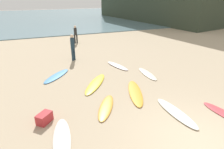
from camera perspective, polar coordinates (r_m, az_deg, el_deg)
The scene contains 13 objects.
ground_plane at distance 6.90m, azimuth 24.34°, elevation -18.17°, with size 120.00×120.00×0.00m, color tan.
ocean_water at distance 41.98m, azimuth -16.66°, elevation 16.24°, with size 120.00×40.00×0.08m, color slate.
surfboard_0 at distance 7.93m, azimuth -1.81°, elevation -9.72°, with size 0.51×2.01×0.07m, color gold.
surfboard_2 at distance 11.25m, azimuth 10.53°, elevation 0.22°, with size 0.50×1.96×0.07m, color #F2E7CC.
surfboard_3 at distance 7.99m, azimuth 18.59°, elevation -10.72°, with size 0.54×2.26×0.09m, color white.
surfboard_4 at distance 11.21m, azimuth -16.23°, elevation -0.40°, with size 0.56×2.19×0.08m, color #4D93D6.
surfboard_5 at distance 9.88m, azimuth -4.98°, elevation -2.73°, with size 0.58×2.57×0.08m, color yellow.
surfboard_6 at distance 12.29m, azimuth 1.61°, elevation 2.64°, with size 0.49×2.03×0.09m, color silver.
surfboard_7 at distance 6.60m, azimuth -14.77°, elevation -18.31°, with size 0.56×2.23×0.08m, color silver.
surfboard_8 at distance 9.06m, azimuth 6.97°, elevation -5.36°, with size 0.59×2.59×0.08m, color gold.
beachgoer_near at distance 18.43m, azimuth -10.87°, elevation 11.95°, with size 0.34×0.30×1.64m.
beachgoer_mid at distance 13.47m, azimuth -11.68°, elevation 8.35°, with size 0.40×0.40×1.81m.
beach_cooler at distance 7.46m, azimuth -19.58°, elevation -12.16°, with size 0.56×0.35×0.38m, color #B2282D.
Camera 1 is at (-4.25, -3.32, 4.32)m, focal length 30.56 mm.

